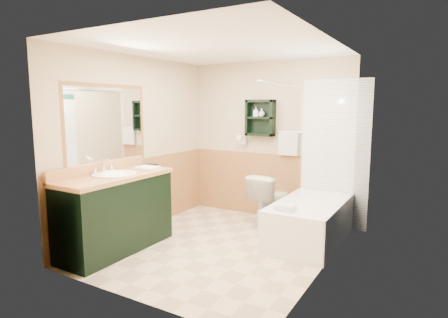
% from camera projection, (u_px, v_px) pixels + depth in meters
% --- Properties ---
extents(floor, '(3.00, 3.00, 0.00)m').
position_uv_depth(floor, '(218.00, 246.00, 4.66)').
color(floor, beige).
rests_on(floor, ground).
extents(back_wall, '(2.60, 0.04, 2.40)m').
position_uv_depth(back_wall, '(269.00, 140.00, 5.79)').
color(back_wall, beige).
rests_on(back_wall, ground).
extents(left_wall, '(0.04, 3.00, 2.40)m').
position_uv_depth(left_wall, '(136.00, 145.00, 5.15)').
color(left_wall, beige).
rests_on(left_wall, ground).
extents(right_wall, '(0.04, 3.00, 2.40)m').
position_uv_depth(right_wall, '(328.00, 158.00, 3.83)').
color(right_wall, beige).
rests_on(right_wall, ground).
extents(ceiling, '(2.60, 3.00, 0.04)m').
position_uv_depth(ceiling, '(218.00, 46.00, 4.32)').
color(ceiling, white).
rests_on(ceiling, back_wall).
extents(wainscot_left, '(2.98, 2.98, 1.00)m').
position_uv_depth(wainscot_left, '(140.00, 195.00, 5.23)').
color(wainscot_left, '#B9754B').
rests_on(wainscot_left, left_wall).
extents(wainscot_back, '(2.58, 2.58, 1.00)m').
position_uv_depth(wainscot_back, '(267.00, 185.00, 5.86)').
color(wainscot_back, '#B9754B').
rests_on(wainscot_back, back_wall).
extents(mirror_frame, '(1.30, 1.30, 1.00)m').
position_uv_depth(mirror_frame, '(107.00, 125.00, 4.61)').
color(mirror_frame, brown).
rests_on(mirror_frame, left_wall).
extents(mirror_glass, '(1.20, 1.20, 0.90)m').
position_uv_depth(mirror_glass, '(107.00, 125.00, 4.61)').
color(mirror_glass, white).
rests_on(mirror_glass, left_wall).
extents(tile_right, '(1.50, 1.50, 2.10)m').
position_uv_depth(tile_right, '(341.00, 163.00, 4.51)').
color(tile_right, white).
rests_on(tile_right, right_wall).
extents(tile_back, '(0.95, 0.95, 2.10)m').
position_uv_depth(tile_back, '(335.00, 155.00, 5.26)').
color(tile_back, white).
rests_on(tile_back, back_wall).
extents(tile_accent, '(1.50, 1.50, 0.10)m').
position_uv_depth(tile_accent, '(343.00, 91.00, 4.40)').
color(tile_accent, '#154A38').
rests_on(tile_accent, right_wall).
extents(wall_shelf, '(0.45, 0.15, 0.55)m').
position_uv_depth(wall_shelf, '(260.00, 118.00, 5.69)').
color(wall_shelf, black).
rests_on(wall_shelf, back_wall).
extents(hair_dryer, '(0.10, 0.24, 0.18)m').
position_uv_depth(hair_dryer, '(243.00, 140.00, 5.91)').
color(hair_dryer, white).
rests_on(hair_dryer, back_wall).
extents(towel_bar, '(0.40, 0.06, 0.40)m').
position_uv_depth(towel_bar, '(289.00, 132.00, 5.53)').
color(towel_bar, white).
rests_on(towel_bar, back_wall).
extents(curtain_rod, '(0.03, 1.60, 0.03)m').
position_uv_depth(curtain_rod, '(284.00, 85.00, 4.75)').
color(curtain_rod, silver).
rests_on(curtain_rod, back_wall).
extents(shower_curtain, '(1.05, 1.05, 1.70)m').
position_uv_depth(shower_curtain, '(287.00, 149.00, 5.02)').
color(shower_curtain, beige).
rests_on(shower_curtain, curtain_rod).
extents(vanity, '(0.59, 1.46, 0.93)m').
position_uv_depth(vanity, '(116.00, 213.00, 4.48)').
color(vanity, black).
rests_on(vanity, ground).
extents(bathtub, '(0.78, 1.50, 0.52)m').
position_uv_depth(bathtub, '(310.00, 221.00, 4.82)').
color(bathtub, white).
rests_on(bathtub, ground).
extents(toilet, '(0.54, 0.81, 0.73)m').
position_uv_depth(toilet, '(271.00, 199.00, 5.51)').
color(toilet, white).
rests_on(toilet, ground).
extents(counter_towel, '(0.28, 0.22, 0.04)m').
position_uv_depth(counter_towel, '(147.00, 168.00, 4.75)').
color(counter_towel, white).
rests_on(counter_towel, vanity).
extents(vanity_book, '(0.17, 0.03, 0.22)m').
position_uv_depth(vanity_book, '(144.00, 158.00, 5.06)').
color(vanity_book, black).
rests_on(vanity_book, vanity).
extents(tub_towel, '(0.22, 0.18, 0.07)m').
position_uv_depth(tub_towel, '(285.00, 207.00, 4.37)').
color(tub_towel, white).
rests_on(tub_towel, bathtub).
extents(soap_bottle_a, '(0.10, 0.16, 0.07)m').
position_uv_depth(soap_bottle_a, '(256.00, 114.00, 5.71)').
color(soap_bottle_a, white).
rests_on(soap_bottle_a, wall_shelf).
extents(soap_bottle_b, '(0.14, 0.15, 0.10)m').
position_uv_depth(soap_bottle_b, '(262.00, 114.00, 5.66)').
color(soap_bottle_b, white).
rests_on(soap_bottle_b, wall_shelf).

